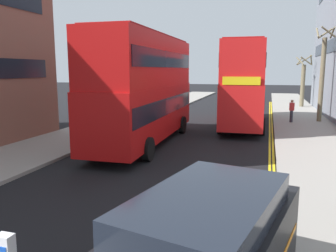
% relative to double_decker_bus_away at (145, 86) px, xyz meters
% --- Properties ---
extents(sidewalk_right, '(4.00, 80.00, 0.14)m').
position_rel_double_decker_bus_away_xyz_m(sidewalk_right, '(8.62, 0.37, -2.96)').
color(sidewalk_right, gray).
rests_on(sidewalk_right, ground).
extents(sidewalk_left, '(4.00, 80.00, 0.14)m').
position_rel_double_decker_bus_away_xyz_m(sidewalk_left, '(-4.38, 0.37, -2.96)').
color(sidewalk_left, gray).
rests_on(sidewalk_left, ground).
extents(kerb_line_outer, '(0.10, 56.00, 0.01)m').
position_rel_double_decker_bus_away_xyz_m(kerb_line_outer, '(6.52, -1.63, -3.03)').
color(kerb_line_outer, yellow).
rests_on(kerb_line_outer, ground).
extents(kerb_line_inner, '(0.10, 56.00, 0.01)m').
position_rel_double_decker_bus_away_xyz_m(kerb_line_inner, '(6.36, -1.63, -3.03)').
color(kerb_line_inner, yellow).
rests_on(kerb_line_inner, ground).
extents(double_decker_bus_away, '(3.00, 10.86, 5.64)m').
position_rel_double_decker_bus_away_xyz_m(double_decker_bus_away, '(0.00, 0.00, 0.00)').
color(double_decker_bus_away, '#B20F0F').
rests_on(double_decker_bus_away, ground).
extents(double_decker_bus_oncoming, '(3.14, 10.90, 5.64)m').
position_rel_double_decker_bus_away_xyz_m(double_decker_bus_oncoming, '(4.50, 7.36, 0.00)').
color(double_decker_bus_oncoming, red).
rests_on(double_decker_bus_oncoming, ground).
extents(pedestrian_far, '(0.34, 0.22, 1.62)m').
position_rel_double_decker_bus_away_xyz_m(pedestrian_far, '(7.82, 9.07, -2.04)').
color(pedestrian_far, '#2D2D38').
rests_on(pedestrian_far, sidewalk_right).
extents(street_tree_near, '(1.23, 1.24, 6.73)m').
position_rel_double_decker_bus_away_xyz_m(street_tree_near, '(9.81, 10.10, 0.42)').
color(street_tree_near, '#6B6047').
rests_on(street_tree_near, sidewalk_right).
extents(street_tree_mid, '(1.65, 1.65, 5.24)m').
position_rel_double_decker_bus_away_xyz_m(street_tree_mid, '(9.48, 20.58, -0.46)').
color(street_tree_mid, '#6B6047').
rests_on(street_tree_mid, sidewalk_right).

